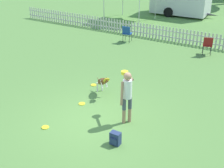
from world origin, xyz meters
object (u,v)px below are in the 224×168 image
object	(u,v)px
handler_person	(127,91)
frisbee_midfield	(94,85)
frisbee_near_dog	(82,104)
backpack_on_grass	(115,138)
leaping_dog	(103,82)
folding_chair_blue_left	(127,32)
folding_chair_center	(208,44)
frisbee_near_handler	(45,127)

from	to	relation	value
handler_person	frisbee_midfield	bearing A→B (deg)	91.08
handler_person	frisbee_midfield	xyz separation A→B (m)	(-2.35, 1.65, -1.07)
frisbee_near_dog	backpack_on_grass	xyz separation A→B (m)	(2.17, -1.41, 0.18)
leaping_dog	backpack_on_grass	xyz separation A→B (m)	(1.92, -2.39, -0.34)
frisbee_near_dog	folding_chair_blue_left	distance (m)	7.22
handler_person	frisbee_midfield	distance (m)	3.07
backpack_on_grass	folding_chair_center	bearing A→B (deg)	88.38
leaping_dog	frisbee_near_handler	distance (m)	2.84
leaping_dog	backpack_on_grass	size ratio (longest dim) A/B	2.36
folding_chair_blue_left	folding_chair_center	xyz separation A→B (m)	(4.34, 0.20, 0.01)
leaping_dog	frisbee_near_handler	xyz separation A→B (m)	(-0.35, -2.77, -0.51)
frisbee_near_handler	folding_chair_blue_left	distance (m)	8.92
frisbee_near_handler	frisbee_near_dog	world-z (taller)	same
backpack_on_grass	frisbee_midfield	bearing A→B (deg)	132.70
frisbee_near_dog	folding_chair_center	world-z (taller)	folding_chair_center
frisbee_midfield	folding_chair_blue_left	world-z (taller)	folding_chair_blue_left
folding_chair_blue_left	folding_chair_center	world-z (taller)	folding_chair_center
frisbee_near_dog	backpack_on_grass	distance (m)	2.59
frisbee_near_dog	frisbee_midfield	size ratio (longest dim) A/B	1.00
leaping_dog	handler_person	bearing A→B (deg)	90.37
handler_person	frisbee_near_handler	bearing A→B (deg)	165.10
frisbee_midfield	folding_chair_blue_left	distance (m)	5.68
backpack_on_grass	folding_chair_blue_left	distance (m)	9.30
handler_person	frisbee_near_handler	world-z (taller)	handler_person
frisbee_near_handler	frisbee_near_dog	xyz separation A→B (m)	(0.11, 1.78, 0.00)
frisbee_near_dog	backpack_on_grass	world-z (taller)	backpack_on_grass
backpack_on_grass	frisbee_near_dog	bearing A→B (deg)	147.01
handler_person	backpack_on_grass	size ratio (longest dim) A/B	4.42
frisbee_near_handler	backpack_on_grass	distance (m)	2.31
frisbee_midfield	folding_chair_center	xyz separation A→B (m)	(2.89, 5.67, 0.54)
backpack_on_grass	handler_person	bearing A→B (deg)	103.82
frisbee_midfield	backpack_on_grass	world-z (taller)	backpack_on_grass
frisbee_near_handler	folding_chair_blue_left	bearing A→B (deg)	101.82
backpack_on_grass	folding_chair_center	distance (m)	8.56
frisbee_near_dog	frisbee_near_handler	bearing A→B (deg)	-93.47
handler_person	leaping_dog	distance (m)	2.08
folding_chair_center	frisbee_near_dog	bearing A→B (deg)	54.64
frisbee_near_handler	backpack_on_grass	size ratio (longest dim) A/B	0.59
leaping_dog	frisbee_midfield	xyz separation A→B (m)	(-0.73, 0.48, -0.51)
handler_person	backpack_on_grass	xyz separation A→B (m)	(0.30, -1.22, -0.89)
handler_person	folding_chair_center	size ratio (longest dim) A/B	1.86
frisbee_near_dog	handler_person	bearing A→B (deg)	-5.74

